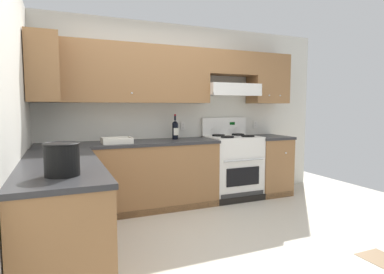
{
  "coord_description": "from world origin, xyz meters",
  "views": [
    {
      "loc": [
        -1.25,
        -2.85,
        1.37
      ],
      "look_at": [
        0.25,
        0.7,
        1.0
      ],
      "focal_mm": 29.78,
      "sensor_mm": 36.0,
      "label": 1
    }
  ],
  "objects_px": {
    "bowl": "(117,141)",
    "bucket": "(62,158)",
    "wine_bottle": "(175,129)",
    "stove": "(232,166)"
  },
  "relations": [
    {
      "from": "bowl",
      "to": "bucket",
      "type": "bearing_deg",
      "value": -110.56
    },
    {
      "from": "stove",
      "to": "wine_bottle",
      "type": "height_order",
      "value": "wine_bottle"
    },
    {
      "from": "bucket",
      "to": "wine_bottle",
      "type": "bearing_deg",
      "value": 52.36
    },
    {
      "from": "stove",
      "to": "bowl",
      "type": "distance_m",
      "value": 1.78
    },
    {
      "from": "bucket",
      "to": "bowl",
      "type": "bearing_deg",
      "value": 69.44
    },
    {
      "from": "wine_bottle",
      "to": "bucket",
      "type": "bearing_deg",
      "value": -127.64
    },
    {
      "from": "wine_bottle",
      "to": "bowl",
      "type": "height_order",
      "value": "wine_bottle"
    },
    {
      "from": "wine_bottle",
      "to": "bucket",
      "type": "distance_m",
      "value": 2.46
    },
    {
      "from": "stove",
      "to": "bucket",
      "type": "bearing_deg",
      "value": -142.23
    },
    {
      "from": "stove",
      "to": "wine_bottle",
      "type": "relative_size",
      "value": 3.4
    }
  ]
}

